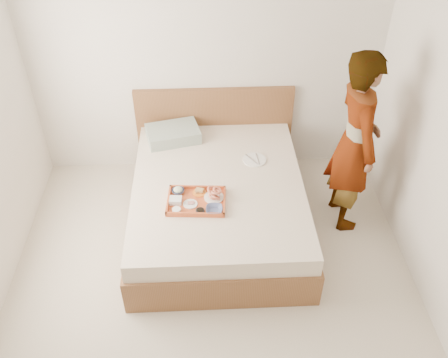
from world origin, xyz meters
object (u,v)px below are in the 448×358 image
dinner_plate (255,160)px  person (355,143)px  tray (196,201)px  bed (218,204)px

dinner_plate → person: 0.95m
tray → dinner_plate: bearing=50.1°
person → tray: bearing=98.8°
tray → person: bearing=17.5°
tray → dinner_plate: size_ratio=2.23×
bed → dinner_plate: dinner_plate is taller
person → dinner_plate: bearing=69.4°
bed → person: bearing=3.2°
bed → dinner_plate: size_ratio=8.87×
bed → tray: 0.44m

